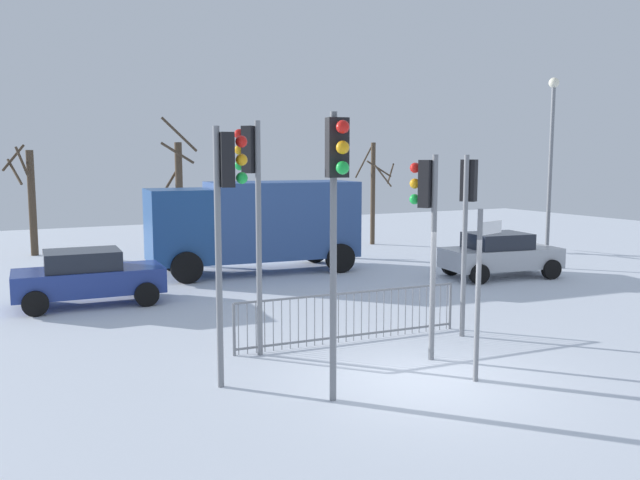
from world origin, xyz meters
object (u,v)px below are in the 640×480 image
object	(u,v)px
traffic_light_rear_left	(427,210)
traffic_light_mid_left	(336,192)
traffic_light_rear_right	(226,198)
delivery_truck	(256,222)
bare_tree_left	(374,190)
bare_tree_centre	(30,199)
street_lamp	(551,153)
bare_tree_right	(179,191)
traffic_light_foreground_left	(252,185)
direction_sign_post	(480,285)
car_blue_far	(88,276)
car_silver_trailing	(500,254)
traffic_light_foreground_right	(468,204)

from	to	relation	value
traffic_light_rear_left	traffic_light_mid_left	bearing A→B (deg)	177.43
traffic_light_rear_right	delivery_truck	world-z (taller)	traffic_light_rear_right
bare_tree_left	bare_tree_centre	xyz separation A→B (m)	(-14.10, 3.32, -0.16)
traffic_light_rear_right	street_lamp	size ratio (longest dim) A/B	0.66
bare_tree_left	bare_tree_right	world-z (taller)	bare_tree_right
traffic_light_foreground_left	direction_sign_post	world-z (taller)	traffic_light_foreground_left
car_blue_far	bare_tree_left	bearing A→B (deg)	30.88
car_silver_trailing	traffic_light_rear_left	bearing A→B (deg)	-132.64
traffic_light_foreground_left	direction_sign_post	bearing A→B (deg)	-84.35
delivery_truck	bare_tree_left	distance (m)	8.72
car_blue_far	street_lamp	xyz separation A→B (m)	(15.47, -1.25, 3.33)
traffic_light_foreground_right	bare_tree_centre	distance (m)	19.05
traffic_light_rear_right	direction_sign_post	size ratio (longest dim) A/B	1.45
traffic_light_mid_left	delivery_truck	xyz separation A→B (m)	(3.40, 11.95, -1.62)
traffic_light_foreground_left	bare_tree_left	world-z (taller)	bare_tree_left
bare_tree_centre	traffic_light_foreground_right	bearing A→B (deg)	-66.11
traffic_light_foreground_left	bare_tree_left	xyz separation A→B (m)	(11.07, 13.30, -0.90)
traffic_light_foreground_right	car_silver_trailing	distance (m)	7.89
traffic_light_mid_left	car_silver_trailing	distance (m)	12.80
bare_tree_right	car_blue_far	bearing A→B (deg)	-117.97
delivery_truck	bare_tree_centre	xyz separation A→B (m)	(-6.62, 7.74, 0.56)
bare_tree_left	bare_tree_centre	distance (m)	14.48
traffic_light_rear_left	traffic_light_rear_right	distance (m)	3.93
bare_tree_left	bare_tree_right	bearing A→B (deg)	163.24
traffic_light_mid_left	bare_tree_left	size ratio (longest dim) A/B	0.99
street_lamp	direction_sign_post	bearing A→B (deg)	-141.32
bare_tree_left	car_blue_far	bearing A→B (deg)	-152.01
street_lamp	bare_tree_centre	world-z (taller)	street_lamp
car_silver_trailing	street_lamp	bearing A→B (deg)	21.75
traffic_light_foreground_right	delivery_truck	xyz separation A→B (m)	(-1.10, 9.67, -1.16)
traffic_light_foreground_right	traffic_light_foreground_left	world-z (taller)	traffic_light_foreground_left
traffic_light_foreground_left	bare_tree_left	size ratio (longest dim) A/B	1.00
traffic_light_rear_left	direction_sign_post	bearing A→B (deg)	-115.52
traffic_light_foreground_left	street_lamp	xyz separation A→B (m)	(13.17, 4.95, 0.73)
traffic_light_mid_left	bare_tree_right	distance (m)	19.06
traffic_light_rear_left	bare_tree_centre	bearing A→B (deg)	79.40
bare_tree_centre	bare_tree_left	bearing A→B (deg)	-13.25
traffic_light_foreground_right	direction_sign_post	size ratio (longest dim) A/B	1.31
traffic_light_rear_right	car_blue_far	distance (m)	8.20
traffic_light_rear_left	bare_tree_right	xyz separation A→B (m)	(-0.06, 17.58, -0.39)
traffic_light_mid_left	street_lamp	size ratio (longest dim) A/B	0.69
traffic_light_mid_left	direction_sign_post	bearing A→B (deg)	-174.33
traffic_light_mid_left	traffic_light_foreground_left	distance (m)	3.08
traffic_light_mid_left	car_blue_far	distance (m)	9.94
traffic_light_mid_left	traffic_light_foreground_right	distance (m)	5.06
street_lamp	bare_tree_right	distance (m)	15.10
traffic_light_rear_left	direction_sign_post	xyz separation A→B (m)	(0.07, -1.47, -1.20)
direction_sign_post	car_blue_far	size ratio (longest dim) A/B	0.78
car_blue_far	traffic_light_foreground_right	bearing A→B (deg)	-42.09
delivery_truck	bare_tree_centre	world-z (taller)	bare_tree_centre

